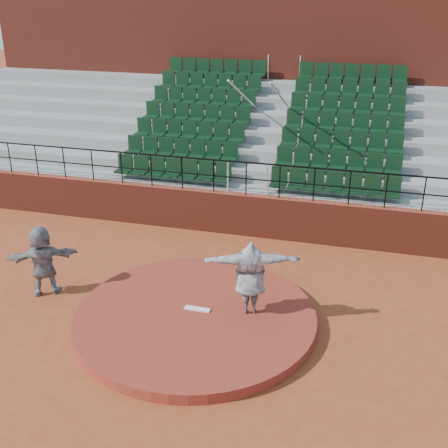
{
  "coord_description": "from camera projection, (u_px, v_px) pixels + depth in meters",
  "views": [
    {
      "loc": [
        3.47,
        -10.3,
        7.25
      ],
      "look_at": [
        0.0,
        2.5,
        1.4
      ],
      "focal_mm": 45.0,
      "sensor_mm": 36.0,
      "label": 1
    }
  ],
  "objects": [
    {
      "name": "boundary_wall",
      "position": [
        246.0,
        215.0,
        17.01
      ],
      "size": [
        24.0,
        0.3,
        1.3
      ],
      "primitive_type": "cube",
      "color": "maroon",
      "rests_on": "ground"
    },
    {
      "name": "seating_deck",
      "position": [
        269.0,
        155.0,
        19.9
      ],
      "size": [
        24.0,
        5.97,
        4.63
      ],
      "color": "gray",
      "rests_on": "ground"
    },
    {
      "name": "ground",
      "position": [
        195.0,
        322.0,
        12.86
      ],
      "size": [
        90.0,
        90.0,
        0.0
      ],
      "primitive_type": "plane",
      "color": "brown",
      "rests_on": "ground"
    },
    {
      "name": "pitcher",
      "position": [
        250.0,
        277.0,
        12.49
      ],
      "size": [
        2.23,
        1.18,
        1.75
      ],
      "primitive_type": "imported",
      "rotation": [
        0.0,
        0.0,
        3.43
      ],
      "color": "black",
      "rests_on": "pitchers_mound"
    },
    {
      "name": "press_box_facade",
      "position": [
        290.0,
        77.0,
        22.55
      ],
      "size": [
        24.0,
        3.0,
        7.1
      ],
      "primitive_type": "cube",
      "color": "maroon",
      "rests_on": "ground"
    },
    {
      "name": "fielder",
      "position": [
        43.0,
        260.0,
        13.71
      ],
      "size": [
        1.73,
        1.29,
        1.81
      ],
      "primitive_type": "imported",
      "rotation": [
        0.0,
        0.0,
        3.65
      ],
      "color": "black",
      "rests_on": "ground"
    },
    {
      "name": "pitchers_mound",
      "position": [
        195.0,
        318.0,
        12.81
      ],
      "size": [
        5.5,
        5.5,
        0.25
      ],
      "primitive_type": "cylinder",
      "color": "maroon",
      "rests_on": "ground"
    },
    {
      "name": "pitching_rubber",
      "position": [
        197.0,
        309.0,
        12.88
      ],
      "size": [
        0.6,
        0.15,
        0.03
      ],
      "primitive_type": "cube",
      "color": "white",
      "rests_on": "pitchers_mound"
    },
    {
      "name": "wall_railing",
      "position": [
        246.0,
        171.0,
        16.45
      ],
      "size": [
        24.04,
        0.05,
        1.03
      ],
      "color": "black",
      "rests_on": "boundary_wall"
    }
  ]
}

